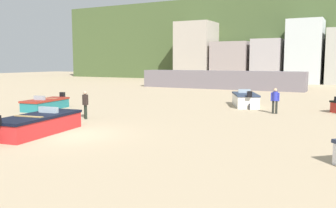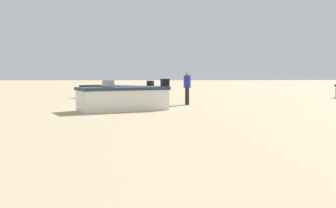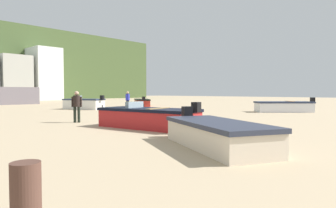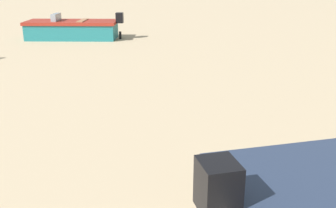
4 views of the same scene
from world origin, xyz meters
name	(u,v)px [view 3 (image 3 of 4)]	position (x,y,z in m)	size (l,w,h in m)	color
ground_plane	(163,125)	(0.00, 0.00, 0.00)	(160.00, 160.00, 0.00)	tan
townhouse_centre_right	(12,78)	(9.68, 47.18, 4.03)	(5.03, 6.36, 8.06)	#A2A196
townhouse_far_right	(44,74)	(15.43, 47.33, 4.99)	(4.88, 6.66, 9.98)	silver
boat_cream_0	(216,134)	(-3.18, -5.19, 0.38)	(3.32, 4.34, 1.07)	beige
boat_red_2	(148,118)	(-1.36, -0.42, 0.44)	(2.35, 4.95, 1.18)	red
boat_white_3	(84,104)	(4.22, 14.10, 0.49)	(2.90, 3.91, 1.27)	white
boat_white_4	(284,107)	(12.94, -0.63, 0.42)	(4.11, 4.23, 1.15)	white
boat_red_5	(142,102)	(12.02, 14.96, 0.39)	(4.18, 4.78, 1.10)	red
beach_walker_foreground	(77,104)	(-2.29, 3.97, 0.95)	(0.48, 0.48, 1.62)	black
beach_walker_distant	(128,99)	(6.94, 11.21, 0.95)	(0.54, 0.39, 1.62)	black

